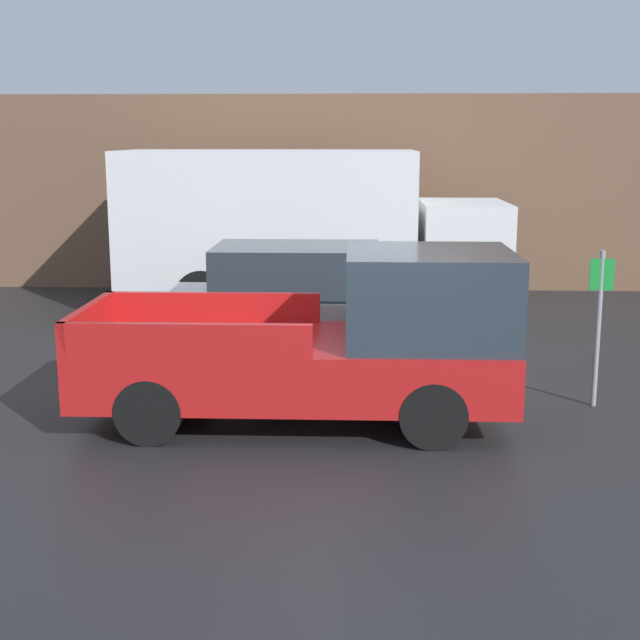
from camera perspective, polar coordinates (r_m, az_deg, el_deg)
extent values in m
plane|color=#232326|center=(10.62, 2.92, -6.92)|extent=(60.00, 60.00, 0.00)
cube|color=brown|center=(19.93, 2.71, 8.10)|extent=(28.00, 0.15, 4.29)
cube|color=red|center=(10.71, -1.58, -2.95)|extent=(5.10, 2.05, 0.68)
cube|color=#28333D|center=(10.54, 7.00, 1.56)|extent=(1.94, 1.93, 1.06)
cube|color=red|center=(11.67, -6.89, 0.85)|extent=(2.80, 0.10, 0.37)
cube|color=red|center=(9.79, -8.69, -1.30)|extent=(2.80, 0.10, 0.37)
cube|color=red|center=(11.05, -14.63, -0.07)|extent=(0.10, 2.05, 0.37)
cylinder|color=black|center=(11.68, 6.50, -3.32)|extent=(0.76, 0.26, 0.76)
cylinder|color=black|center=(9.94, 7.25, -6.03)|extent=(0.76, 0.26, 0.76)
cylinder|color=black|center=(11.87, -8.91, -3.14)|extent=(0.76, 0.26, 0.76)
cylinder|color=black|center=(10.16, -10.88, -5.75)|extent=(0.76, 0.26, 0.76)
cube|color=#B7BABF|center=(13.76, -2.04, 0.20)|extent=(4.54, 1.96, 0.74)
cube|color=#28333D|center=(13.62, -1.50, 3.25)|extent=(2.50, 1.73, 0.73)
cylinder|color=black|center=(14.65, 3.72, -0.39)|extent=(0.65, 0.22, 0.65)
cylinder|color=black|center=(12.93, 3.90, -2.03)|extent=(0.65, 0.22, 0.65)
cylinder|color=black|center=(14.85, -7.20, -0.30)|extent=(0.65, 0.22, 0.65)
cylinder|color=black|center=(13.15, -8.45, -1.90)|extent=(0.65, 0.22, 0.65)
cube|color=white|center=(17.37, 9.12, 4.70)|extent=(1.61, 2.44, 1.68)
cube|color=white|center=(17.28, -3.27, 6.40)|extent=(5.55, 2.57, 2.65)
cylinder|color=black|center=(18.58, 7.73, 2.64)|extent=(1.00, 0.30, 1.00)
cylinder|color=black|center=(16.33, 8.47, 1.38)|extent=(1.00, 0.30, 1.00)
cylinder|color=black|center=(18.71, -6.34, 2.74)|extent=(1.00, 0.30, 1.00)
cylinder|color=black|center=(16.47, -7.53, 1.49)|extent=(1.00, 0.30, 1.00)
cylinder|color=gray|center=(11.75, 17.36, -0.58)|extent=(0.07, 0.07, 2.00)
cube|color=#198C33|center=(11.60, 17.59, 2.78)|extent=(0.30, 0.02, 0.40)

